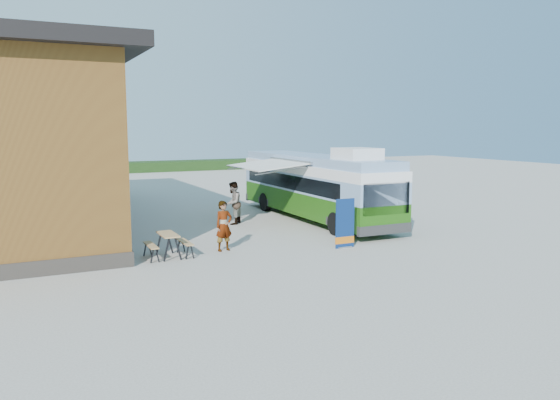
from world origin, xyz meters
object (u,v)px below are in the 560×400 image
bus (315,184)px  person_a (224,226)px  picnic_table (168,240)px  banner (345,228)px  slurry_tanker (83,174)px  person_b (233,203)px

bus → person_a: 7.90m
picnic_table → banner: bearing=-12.6°
banner → person_a: size_ratio=1.01×
person_a → slurry_tanker: (-2.70, 20.36, 0.41)m
bus → banner: bus is taller
bus → person_b: (-4.11, 0.50, -0.74)m
bus → person_b: bearing=173.5°
bus → person_a: size_ratio=6.39×
bus → slurry_tanker: size_ratio=1.94×
picnic_table → person_a: size_ratio=0.80×
person_b → picnic_table: bearing=0.7°
banner → picnic_table: bearing=168.1°
banner → picnic_table: (-6.39, 1.40, -0.14)m
banner → slurry_tanker: 22.97m
banner → picnic_table: 6.54m
person_b → slurry_tanker: bearing=-120.9°
picnic_table → person_a: 2.14m
bus → picnic_table: (-8.52, -4.68, -1.11)m
bus → person_b: bus is taller
banner → person_a: 4.54m
person_a → person_b: size_ratio=0.93×
picnic_table → person_b: person_b is taller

